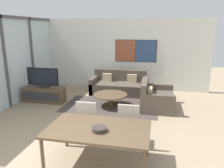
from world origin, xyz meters
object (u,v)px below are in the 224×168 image
object	(u,v)px
coffee_table	(110,97)
fruit_bowl	(99,129)
sofa_side	(155,99)
dining_chair_left	(88,119)
dining_chair_centre	(129,122)
tv_console	(44,95)
dining_table	(98,131)
television	(43,78)
sofa_main	(119,86)

from	to	relation	value
coffee_table	fruit_bowl	world-z (taller)	fruit_bowl
coffee_table	fruit_bowl	distance (m)	3.24
sofa_side	dining_chair_left	world-z (taller)	dining_chair_left
coffee_table	fruit_bowl	xyz separation A→B (m)	(0.51, -3.17, 0.47)
coffee_table	dining_chair_left	world-z (taller)	dining_chair_left
dining_chair_centre	fruit_bowl	bearing A→B (deg)	-113.60
sofa_side	dining_chair_centre	size ratio (longest dim) A/B	1.44
tv_console	coffee_table	xyz separation A→B (m)	(2.27, 0.06, 0.04)
dining_chair_left	fruit_bowl	xyz separation A→B (m)	(0.49, -0.87, 0.24)
dining_chair_left	dining_chair_centre	bearing A→B (deg)	1.39
coffee_table	dining_chair_left	size ratio (longest dim) A/B	1.12
sofa_side	fruit_bowl	xyz separation A→B (m)	(-0.87, -3.34, 0.49)
dining_chair_centre	fruit_bowl	size ratio (longest dim) A/B	3.72
dining_table	fruit_bowl	distance (m)	0.16
coffee_table	dining_chair_centre	xyz separation A→B (m)	(0.89, -2.28, 0.22)
dining_chair_centre	dining_chair_left	bearing A→B (deg)	-178.61
sofa_side	coffee_table	bearing A→B (deg)	97.23
dining_chair_left	fruit_bowl	distance (m)	1.03
dining_table	fruit_bowl	xyz separation A→B (m)	(0.05, -0.12, 0.10)
television	sofa_main	xyz separation A→B (m)	(2.27, 1.53, -0.56)
television	dining_chair_centre	world-z (taller)	television
television	fruit_bowl	world-z (taller)	television
television	sofa_main	distance (m)	2.79
dining_chair_left	dining_chair_centre	size ratio (longest dim) A/B	1.00
sofa_side	dining_table	bearing A→B (deg)	164.01
dining_table	fruit_bowl	world-z (taller)	fruit_bowl
tv_console	sofa_side	bearing A→B (deg)	3.62
tv_console	dining_chair_left	distance (m)	3.21
dining_table	dining_chair_centre	world-z (taller)	dining_chair_centre
television	fruit_bowl	xyz separation A→B (m)	(2.77, -3.11, -0.07)
tv_console	dining_chair_centre	size ratio (longest dim) A/B	1.49
dining_table	dining_chair_left	xyz separation A→B (m)	(-0.44, 0.75, -0.14)
dining_chair_left	television	bearing A→B (deg)	135.53
sofa_side	dining_chair_centre	bearing A→B (deg)	168.81
dining_chair_centre	coffee_table	bearing A→B (deg)	111.44
tv_console	dining_table	size ratio (longest dim) A/B	0.79
television	coffee_table	bearing A→B (deg)	1.39
sofa_side	dining_chair_left	xyz separation A→B (m)	(-1.36, -2.47, 0.25)
dining_chair_left	dining_chair_centre	xyz separation A→B (m)	(0.88, 0.02, 0.00)
tv_console	dining_chair_centre	xyz separation A→B (m)	(3.16, -2.22, 0.27)
sofa_side	coffee_table	size ratio (longest dim) A/B	1.28
fruit_bowl	tv_console	bearing A→B (deg)	131.71
sofa_main	dining_chair_centre	size ratio (longest dim) A/B	2.13
tv_console	sofa_main	distance (m)	2.74
coffee_table	dining_table	world-z (taller)	dining_table
tv_console	coffee_table	bearing A→B (deg)	1.41
tv_console	fruit_bowl	xyz separation A→B (m)	(2.77, -3.11, 0.51)
tv_console	coffee_table	distance (m)	2.27
sofa_main	dining_chair_centre	world-z (taller)	dining_chair_centre
tv_console	dining_table	xyz separation A→B (m)	(2.72, -2.99, 0.41)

